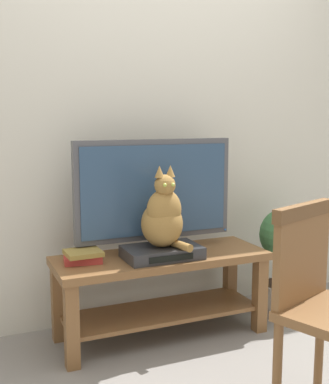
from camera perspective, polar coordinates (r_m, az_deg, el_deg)
ground_plane at (r=2.67m, az=5.92°, el=-20.27°), size 12.00×12.00×0.00m
back_wall at (r=3.20m, az=-2.10°, el=10.62°), size 7.00×0.12×2.80m
tv_stand at (r=2.94m, az=-0.39°, el=-10.02°), size 1.25×0.45×0.50m
tv at (r=2.91m, az=-1.15°, el=-0.14°), size 0.97×0.20×0.66m
media_box at (r=2.82m, az=-0.28°, el=-6.97°), size 0.43×0.27×0.07m
cat at (r=2.76m, az=-0.16°, el=-2.87°), size 0.24×0.30×0.46m
wooden_chair at (r=2.21m, az=17.88°, el=-11.41°), size 0.54×0.54×0.93m
book_stack at (r=2.77m, az=-9.38°, el=-7.32°), size 0.22×0.18×0.07m
potted_plant at (r=3.35m, az=13.78°, el=-7.00°), size 0.35×0.35×0.71m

